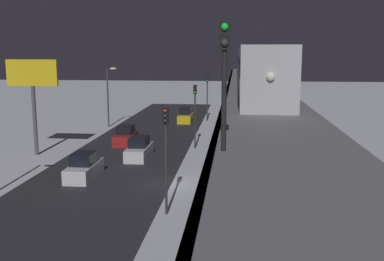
{
  "coord_description": "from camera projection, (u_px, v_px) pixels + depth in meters",
  "views": [
    {
      "loc": [
        -4.81,
        31.53,
        9.56
      ],
      "look_at": [
        -0.3,
        -14.35,
        1.54
      ],
      "focal_mm": 42.24,
      "sensor_mm": 36.0,
      "label": 1
    }
  ],
  "objects": [
    {
      "name": "rail_signal",
      "position": [
        224.0,
        63.0,
        13.61
      ],
      "size": [
        0.36,
        0.41,
        4.0
      ],
      "color": "black",
      "rests_on": "elevated_railway"
    },
    {
      "name": "commercial_billboard",
      "position": [
        33.0,
        82.0,
        41.42
      ],
      "size": [
        4.8,
        0.36,
        8.9
      ],
      "color": "#4C4C51",
      "rests_on": "ground_plane"
    },
    {
      "name": "traffic_light_mid",
      "position": [
        195.0,
        107.0,
        44.59
      ],
      "size": [
        0.32,
        0.44,
        6.4
      ],
      "color": "#2D2D2D",
      "rests_on": "ground_plane"
    },
    {
      "name": "avenue_asphalt",
      "position": [
        98.0,
        182.0,
        33.53
      ],
      "size": [
        11.0,
        103.12,
        0.01
      ],
      "primitive_type": "cube",
      "color": "#28282D",
      "rests_on": "ground_plane"
    },
    {
      "name": "sedan_white_2",
      "position": [
        139.0,
        150.0,
        41.14
      ],
      "size": [
        1.8,
        4.77,
        1.97
      ],
      "rotation": [
        0.0,
        0.0,
        3.14
      ],
      "color": "silver",
      "rests_on": "ground_plane"
    },
    {
      "name": "sedan_red",
      "position": [
        126.0,
        136.0,
        47.56
      ],
      "size": [
        1.8,
        4.46,
        1.97
      ],
      "color": "#A51E1E",
      "rests_on": "ground_plane"
    },
    {
      "name": "sedan_white",
      "position": [
        84.0,
        168.0,
        34.61
      ],
      "size": [
        1.8,
        4.54,
        1.97
      ],
      "color": "silver",
      "rests_on": "ground_plane"
    },
    {
      "name": "ground_plane",
      "position": [
        169.0,
        185.0,
        33.02
      ],
      "size": [
        240.0,
        240.0,
        0.0
      ],
      "primitive_type": "plane",
      "color": "silver"
    },
    {
      "name": "subway_train",
      "position": [
        250.0,
        62.0,
        57.99
      ],
      "size": [
        2.94,
        74.07,
        3.4
      ],
      "color": "#B7BABF",
      "rests_on": "elevated_railway"
    },
    {
      "name": "elevated_railway",
      "position": [
        258.0,
        109.0,
        31.45
      ],
      "size": [
        5.0,
        103.12,
        6.52
      ],
      "color": "slate",
      "rests_on": "ground_plane"
    },
    {
      "name": "traffic_light_far",
      "position": [
        207.0,
        91.0,
        62.92
      ],
      "size": [
        0.32,
        0.44,
        6.4
      ],
      "color": "#2D2D2D",
      "rests_on": "ground_plane"
    },
    {
      "name": "traffic_light_near",
      "position": [
        166.0,
        146.0,
        26.26
      ],
      "size": [
        0.32,
        0.44,
        6.4
      ],
      "color": "#2D2D2D",
      "rests_on": "ground_plane"
    },
    {
      "name": "street_lamp_far",
      "position": [
        109.0,
        90.0,
        57.8
      ],
      "size": [
        1.35,
        0.44,
        7.65
      ],
      "color": "#38383D",
      "rests_on": "ground_plane"
    },
    {
      "name": "sedan_yellow",
      "position": [
        186.0,
        116.0,
        62.48
      ],
      "size": [
        1.8,
        4.64,
        1.97
      ],
      "rotation": [
        0.0,
        0.0,
        3.14
      ],
      "color": "gold",
      "rests_on": "ground_plane"
    }
  ]
}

